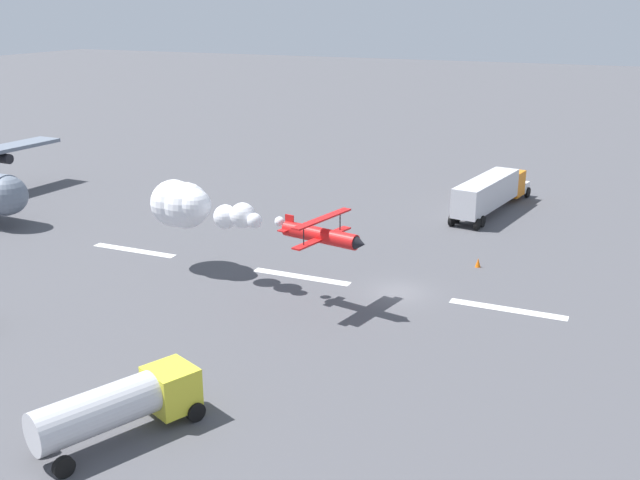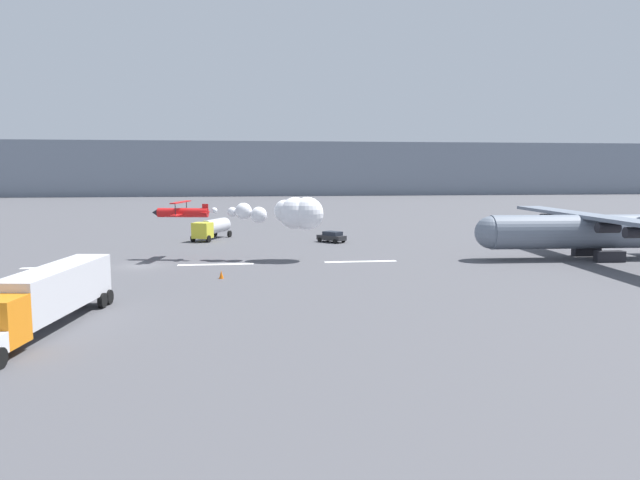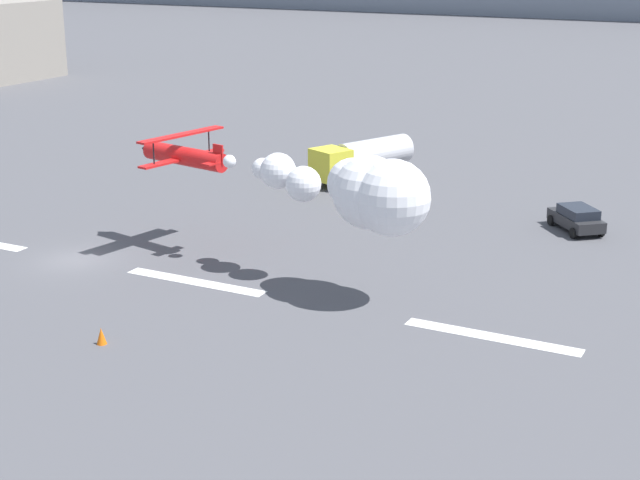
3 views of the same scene
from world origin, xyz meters
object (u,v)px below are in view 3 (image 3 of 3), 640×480
traffic_cone_far (101,336)px  stunt_biplane_red (353,189)px  fuel_tanker_truck (361,157)px  airport_staff_sedan (577,218)px

traffic_cone_far → stunt_biplane_red: bearing=57.8°
fuel_tanker_truck → airport_staff_sedan: size_ratio=2.02×
stunt_biplane_red → airport_staff_sedan: 17.84m
traffic_cone_far → fuel_tanker_truck: bearing=94.4°
stunt_biplane_red → traffic_cone_far: 13.75m
fuel_tanker_truck → stunt_biplane_red: bearing=-66.3°
stunt_biplane_red → airport_staff_sedan: bearing=64.3°
fuel_tanker_truck → traffic_cone_far: size_ratio=11.33×
fuel_tanker_truck → traffic_cone_far: (2.45, -32.05, -1.36)m
airport_staff_sedan → traffic_cone_far: bearing=-118.5°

